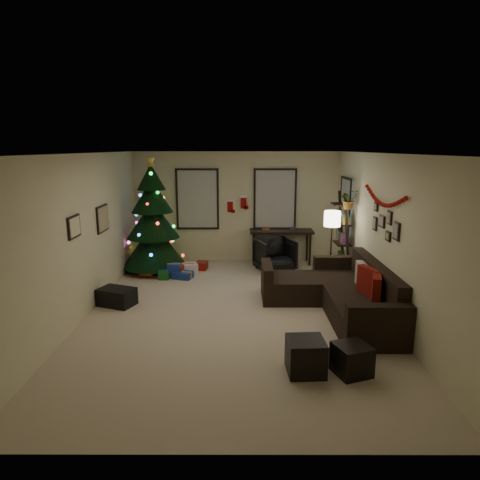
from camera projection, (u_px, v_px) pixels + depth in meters
The scene contains 29 objects.
floor at pixel (234, 312), 7.37m from camera, with size 7.00×7.00×0.00m, color beige.
ceiling at pixel (234, 153), 6.80m from camera, with size 7.00×7.00×0.00m, color white.
wall_back at pixel (236, 207), 10.50m from camera, with size 5.00×5.00×0.00m, color beige.
wall_front at pixel (227, 319), 3.67m from camera, with size 5.00×5.00×0.00m, color beige.
wall_left at pixel (84, 236), 7.09m from camera, with size 7.00×7.00×0.00m, color beige.
wall_right at pixel (384, 236), 7.08m from camera, with size 7.00×7.00×0.00m, color beige.
window_back_left at pixel (197, 199), 10.43m from camera, with size 1.05×0.06×1.50m.
window_back_right at pixel (275, 199), 10.43m from camera, with size 1.05×0.06×1.50m.
window_right_wall at pixel (346, 206), 9.54m from camera, with size 0.06×0.90×1.30m.
christmas_tree at pixel (153, 224), 9.61m from camera, with size 1.43×1.43×2.67m.
presents at pixel (172, 268), 9.61m from camera, with size 1.50×1.24×0.30m.
sofa at pixel (339, 294), 7.40m from camera, with size 1.98×2.87×0.89m.
pillow_red_a at pixel (376, 290), 6.58m from camera, with size 0.12×0.47×0.47m, color maroon.
pillow_red_b at pixel (369, 282), 6.93m from camera, with size 0.13×0.49×0.49m, color maroon.
pillow_cream at pixel (362, 275), 7.37m from camera, with size 0.12×0.42×0.42m, color #C0B39B.
ottoman_near at pixel (306, 356), 5.36m from camera, with size 0.46×0.46×0.44m, color black.
ottoman_far at pixel (352, 359), 5.33m from camera, with size 0.41×0.41×0.39m, color black.
desk at pixel (281, 234), 10.36m from camera, with size 1.53×0.55×0.82m.
desk_chair at pixel (275, 255), 9.80m from camera, with size 0.73×0.69×0.76m, color black.
bookshelf at pixel (343, 238), 9.07m from camera, with size 0.30×0.55×1.89m.
potted_plant at pixel (349, 197), 8.60m from camera, with size 0.46×0.40×0.51m, color #4C4C4C.
floor_lamp at pixel (332, 224), 8.55m from camera, with size 0.33×0.33×1.55m.
art_map at pixel (103, 219), 7.98m from camera, with size 0.04×0.60×0.50m.
art_abstract at pixel (74, 227), 6.61m from camera, with size 0.04×0.45×0.35m.
gallery at pixel (385, 224), 6.96m from camera, with size 0.03×1.25×0.54m.
garland at pixel (383, 197), 6.96m from camera, with size 0.08×1.90×0.30m, color #A5140C, non-canonical shape.
stocking_left at pixel (230, 205), 10.51m from camera, with size 0.20×0.05×0.36m.
stocking_right at pixel (244, 201), 10.41m from camera, with size 0.20×0.05×0.36m.
storage_bin at pixel (117, 297), 7.67m from camera, with size 0.63×0.42×0.31m, color black.
Camera 1 is at (0.12, -6.94, 2.79)m, focal length 31.88 mm.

